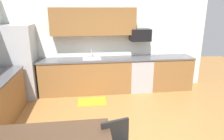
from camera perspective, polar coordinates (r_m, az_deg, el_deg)
name	(u,v)px	position (r m, az deg, el deg)	size (l,w,h in m)	color
wall_back	(104,41)	(5.80, -2.13, 7.98)	(5.80, 0.10, 2.70)	silver
cabinet_run_back	(86,77)	(5.64, -7.26, -1.80)	(2.40, 0.60, 0.90)	brown
cabinet_run_back_right	(169,73)	(6.12, 15.58, -0.84)	(1.15, 0.60, 0.90)	brown
countertop_back	(106,59)	(5.54, -1.74, 3.03)	(4.80, 0.64, 0.04)	#4C4C51
upper_cabinets_back	(93,21)	(5.50, -5.16, 13.22)	(2.20, 0.34, 0.70)	brown
refrigerator	(20,62)	(5.68, -24.11, 1.96)	(0.76, 0.70, 1.85)	#9EA0A5
oven_range	(140,74)	(5.83, 7.64, -1.15)	(0.60, 0.60, 0.91)	#999BA0
microwave	(140,35)	(5.70, 7.80, 9.57)	(0.54, 0.36, 0.32)	black
sink_basin	(92,61)	(5.53, -5.58, 2.50)	(0.48, 0.40, 0.14)	#A5A8AD
sink_faucet	(91,54)	(5.67, -5.69, 4.51)	(0.02, 0.02, 0.24)	#B2B5BA
floor_mat	(92,101)	(5.21, -5.54, -8.65)	(0.70, 0.50, 0.01)	orange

